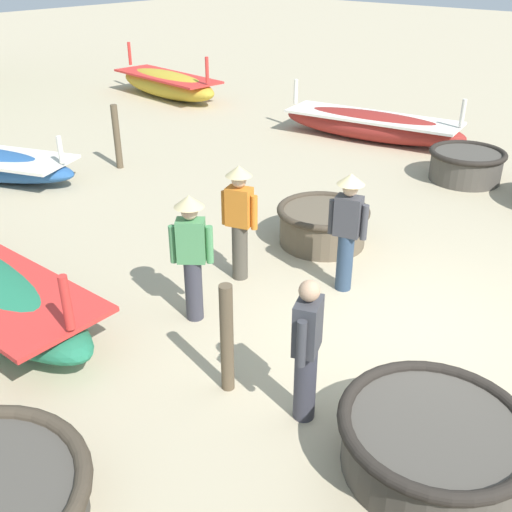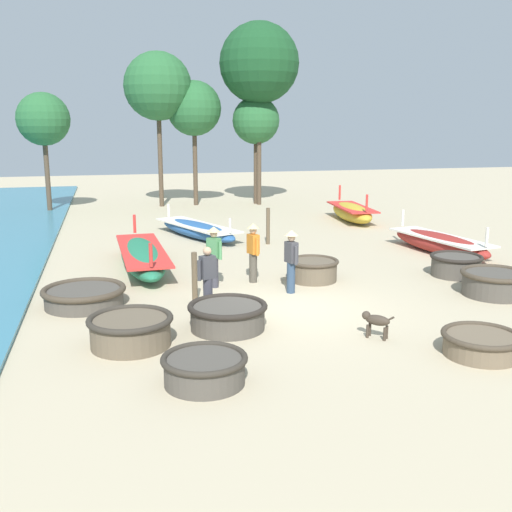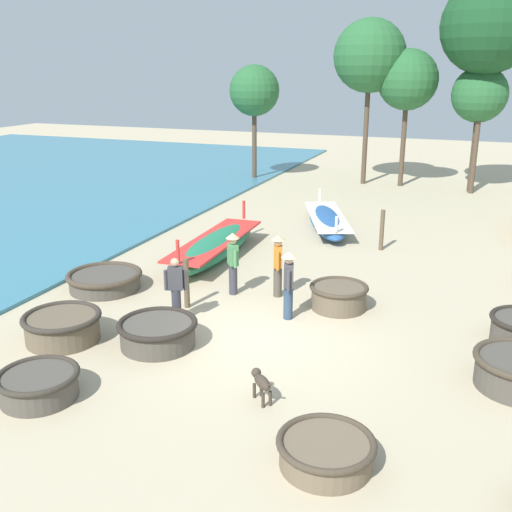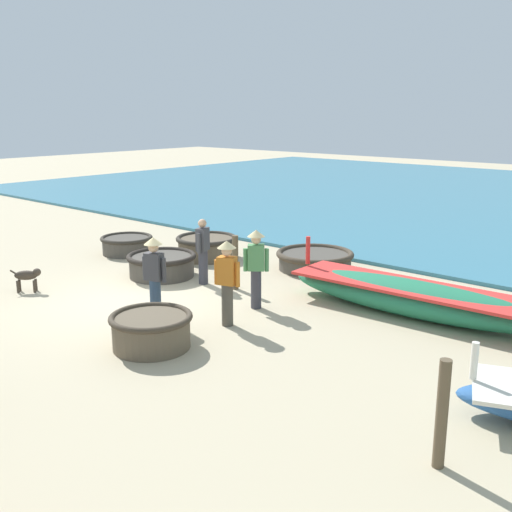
# 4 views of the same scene
# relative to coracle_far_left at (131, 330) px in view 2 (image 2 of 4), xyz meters

# --- Properties ---
(ground_plane) EXTENTS (80.00, 80.00, 0.00)m
(ground_plane) POSITION_rel_coracle_far_left_xyz_m (3.84, 1.62, -0.34)
(ground_plane) COLOR #BCAD8C
(coracle_far_left) EXTENTS (1.71, 1.71, 0.62)m
(coracle_far_left) POSITION_rel_coracle_far_left_xyz_m (0.00, 0.00, 0.00)
(coracle_far_left) COLOR brown
(coracle_far_left) RESTS_ON ground
(coracle_far_right) EXTENTS (1.45, 1.45, 0.61)m
(coracle_far_right) POSITION_rel_coracle_far_left_xyz_m (5.20, 3.95, -0.01)
(coracle_far_right) COLOR brown
(coracle_far_right) RESTS_ON ground
(coracle_front_left) EXTENTS (1.75, 1.75, 0.64)m
(coracle_front_left) POSITION_rel_coracle_far_left_xyz_m (9.27, 1.41, 0.01)
(coracle_front_left) COLOR #4C473F
(coracle_front_left) RESTS_ON ground
(coracle_front_right) EXTENTS (1.73, 1.73, 0.57)m
(coracle_front_right) POSITION_rel_coracle_far_left_xyz_m (2.07, 0.52, -0.03)
(coracle_front_right) COLOR #4C473F
(coracle_front_right) RESTS_ON ground
(coracle_beside_post) EXTENTS (1.49, 1.49, 0.51)m
(coracle_beside_post) POSITION_rel_coracle_far_left_xyz_m (1.14, -2.12, -0.06)
(coracle_beside_post) COLOR #4C473F
(coracle_beside_post) RESTS_ON ground
(coracle_tilted) EXTENTS (1.51, 1.51, 0.46)m
(coracle_tilted) POSITION_rel_coracle_far_left_xyz_m (6.47, -2.13, -0.09)
(coracle_tilted) COLOR brown
(coracle_tilted) RESTS_ON ground
(coracle_upturned) EXTENTS (2.02, 2.02, 0.48)m
(coracle_upturned) POSITION_rel_coracle_far_left_xyz_m (-0.99, 3.00, -0.07)
(coracle_upturned) COLOR #4C473F
(coracle_upturned) RESTS_ON ground
(coracle_weathered) EXTENTS (1.50, 1.50, 0.62)m
(coracle_weathered) POSITION_rel_coracle_far_left_xyz_m (9.42, 3.45, -0.00)
(coracle_weathered) COLOR #4C473F
(coracle_weathered) RESTS_ON ground
(long_boat_ochre_hull) EXTENTS (2.98, 5.14, 1.05)m
(long_boat_ochre_hull) POSITION_rel_coracle_far_left_xyz_m (3.00, 11.24, -0.03)
(long_boat_ochre_hull) COLOR #285693
(long_boat_ochre_hull) RESTS_ON ground
(long_boat_white_hull) EXTENTS (1.92, 4.66, 1.22)m
(long_boat_white_hull) POSITION_rel_coracle_far_left_xyz_m (10.63, 6.37, 0.02)
(long_boat_white_hull) COLOR maroon
(long_boat_white_hull) RESTS_ON ground
(long_boat_red_hull) EXTENTS (1.45, 5.66, 1.28)m
(long_boat_red_hull) POSITION_rel_coracle_far_left_xyz_m (0.63, 6.60, 0.03)
(long_boat_red_hull) COLOR #237551
(long_boat_red_hull) RESTS_ON ground
(long_boat_blue_hull) EXTENTS (1.60, 4.32, 1.43)m
(long_boat_blue_hull) POSITION_rel_coracle_far_left_xyz_m (10.39, 13.48, 0.07)
(long_boat_blue_hull) COLOR gold
(long_boat_blue_hull) RESTS_ON ground
(fisherman_with_hat) EXTENTS (0.36, 0.51, 1.67)m
(fisherman_with_hat) POSITION_rel_coracle_far_left_xyz_m (4.23, 2.90, 0.62)
(fisherman_with_hat) COLOR #2D425B
(fisherman_with_hat) RESTS_ON ground
(fisherman_by_coracle) EXTENTS (0.36, 0.51, 1.67)m
(fisherman_by_coracle) POSITION_rel_coracle_far_left_xyz_m (3.53, 4.18, 0.62)
(fisherman_by_coracle) COLOR #4C473D
(fisherman_by_coracle) RESTS_ON ground
(fisherman_hauling) EXTENTS (0.50, 0.33, 1.57)m
(fisherman_hauling) POSITION_rel_coracle_far_left_xyz_m (1.85, 1.78, 0.50)
(fisherman_hauling) COLOR #383842
(fisherman_hauling) RESTS_ON ground
(fisherman_standing_right) EXTENTS (0.39, 0.43, 1.67)m
(fisherman_standing_right) POSITION_rel_coracle_far_left_xyz_m (2.38, 3.91, 0.62)
(fisherman_standing_right) COLOR #383842
(fisherman_standing_right) RESTS_ON ground
(dog) EXTENTS (0.53, 0.52, 0.55)m
(dog) POSITION_rel_coracle_far_left_xyz_m (4.92, -0.76, 0.03)
(dog) COLOR #3D3328
(dog) RESTS_ON ground
(mooring_post_inland) EXTENTS (0.14, 0.14, 1.27)m
(mooring_post_inland) POSITION_rel_coracle_far_left_xyz_m (1.67, 2.66, 0.30)
(mooring_post_inland) COLOR brown
(mooring_post_inland) RESTS_ON ground
(mooring_post_shoreline) EXTENTS (0.14, 0.14, 1.34)m
(mooring_post_shoreline) POSITION_rel_coracle_far_left_xyz_m (5.33, 9.29, 0.33)
(mooring_post_shoreline) COLOR brown
(mooring_post_shoreline) RESTS_ON ground
(tree_right_mid) EXTENTS (2.55, 2.55, 5.82)m
(tree_right_mid) POSITION_rel_coracle_far_left_xyz_m (-3.15, 19.71, 4.17)
(tree_right_mid) COLOR #4C3D2D
(tree_right_mid) RESTS_ON ground
(tree_left_mid) EXTENTS (4.17, 4.17, 9.50)m
(tree_left_mid) POSITION_rel_coracle_far_left_xyz_m (7.70, 19.99, 7.05)
(tree_left_mid) COLOR #4C3D2D
(tree_left_mid) RESTS_ON ground
(tree_rightmost) EXTENTS (2.53, 2.53, 5.76)m
(tree_rightmost) POSITION_rel_coracle_far_left_xyz_m (7.63, 20.39, 4.12)
(tree_rightmost) COLOR #4C3D2D
(tree_rightmost) RESTS_ON ground
(tree_tall_back) EXTENTS (2.88, 2.88, 6.55)m
(tree_tall_back) POSITION_rel_coracle_far_left_xyz_m (4.33, 20.65, 4.75)
(tree_tall_back) COLOR #4C3D2D
(tree_tall_back) RESTS_ON ground
(tree_leftmost) EXTENTS (3.49, 3.49, 7.95)m
(tree_leftmost) POSITION_rel_coracle_far_left_xyz_m (2.48, 20.55, 5.84)
(tree_leftmost) COLOR #4C3D2D
(tree_leftmost) RESTS_ON ground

